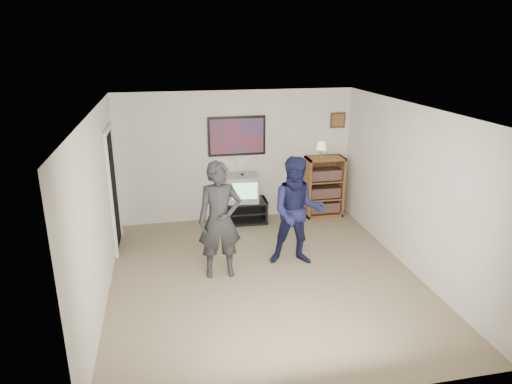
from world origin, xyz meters
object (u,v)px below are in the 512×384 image
object	(u,v)px
media_stand	(244,211)
person_tall	(220,220)
bookshelf	(324,187)
person_short	(297,212)
crt_television	(242,188)

from	to	relation	value
media_stand	person_tall	size ratio (longest dim) A/B	0.52
media_stand	person_tall	xyz separation A→B (m)	(-0.70, -1.98, 0.66)
bookshelf	media_stand	bearing A→B (deg)	-178.25
media_stand	person_tall	world-z (taller)	person_tall
person_tall	media_stand	bearing A→B (deg)	71.75
bookshelf	person_short	distance (m)	2.21
person_short	person_tall	bearing A→B (deg)	-161.93
person_tall	person_short	xyz separation A→B (m)	(1.22, 0.14, -0.02)
crt_television	person_tall	size ratio (longest dim) A/B	0.34
crt_television	media_stand	bearing A→B (deg)	6.91
bookshelf	person_tall	bearing A→B (deg)	-138.96
media_stand	bookshelf	bearing A→B (deg)	3.89
bookshelf	person_tall	world-z (taller)	person_tall
media_stand	crt_television	bearing A→B (deg)	-177.86
bookshelf	person_tall	distance (m)	3.11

